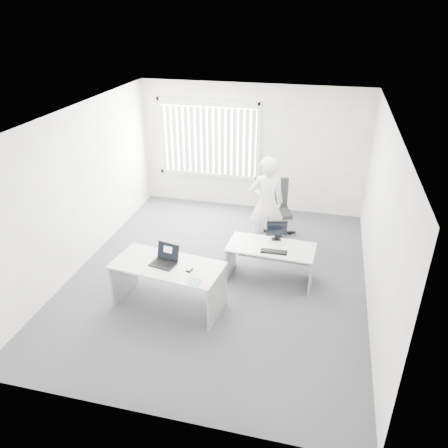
% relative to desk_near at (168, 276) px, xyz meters
% --- Properties ---
extents(ground, '(6.00, 6.00, 0.00)m').
position_rel_desk_near_xyz_m(ground, '(0.55, 0.99, -0.55)').
color(ground, '#5A5B62').
rests_on(ground, ground).
extents(wall_back, '(5.00, 0.02, 2.80)m').
position_rel_desk_near_xyz_m(wall_back, '(0.55, 3.99, 0.85)').
color(wall_back, white).
rests_on(wall_back, ground).
extents(wall_front, '(5.00, 0.02, 2.80)m').
position_rel_desk_near_xyz_m(wall_front, '(0.55, -2.01, 0.85)').
color(wall_front, white).
rests_on(wall_front, ground).
extents(wall_left, '(0.02, 6.00, 2.80)m').
position_rel_desk_near_xyz_m(wall_left, '(-1.95, 0.99, 0.85)').
color(wall_left, white).
rests_on(wall_left, ground).
extents(wall_right, '(0.02, 6.00, 2.80)m').
position_rel_desk_near_xyz_m(wall_right, '(3.05, 0.99, 0.85)').
color(wall_right, white).
rests_on(wall_right, ground).
extents(ceiling, '(5.00, 6.00, 0.02)m').
position_rel_desk_near_xyz_m(ceiling, '(0.55, 0.99, 2.25)').
color(ceiling, white).
rests_on(ceiling, wall_back).
extents(window, '(2.32, 0.06, 1.76)m').
position_rel_desk_near_xyz_m(window, '(-0.45, 3.95, 1.00)').
color(window, silver).
rests_on(window, wall_back).
extents(blinds, '(2.20, 0.10, 1.50)m').
position_rel_desk_near_xyz_m(blinds, '(-0.45, 3.89, 0.97)').
color(blinds, silver).
rests_on(blinds, wall_back).
extents(desk_near, '(1.76, 0.99, 0.76)m').
position_rel_desk_near_xyz_m(desk_near, '(0.00, 0.00, 0.00)').
color(desk_near, silver).
rests_on(desk_near, ground).
extents(desk_far, '(1.48, 0.75, 0.66)m').
position_rel_desk_near_xyz_m(desk_far, '(1.43, 1.09, -0.07)').
color(desk_far, silver).
rests_on(desk_far, ground).
extents(office_chair, '(0.85, 0.85, 1.16)m').
position_rel_desk_near_xyz_m(office_chair, '(1.31, 2.76, -0.19)').
color(office_chair, black).
rests_on(office_chair, ground).
extents(person, '(0.80, 0.67, 1.86)m').
position_rel_desk_near_xyz_m(person, '(1.17, 2.16, 0.38)').
color(person, silver).
rests_on(person, ground).
extents(laptop, '(0.43, 0.40, 0.29)m').
position_rel_desk_near_xyz_m(laptop, '(-0.06, -0.03, 0.36)').
color(laptop, black).
rests_on(laptop, desk_near).
extents(paper_sheet, '(0.31, 0.24, 0.00)m').
position_rel_desk_near_xyz_m(paper_sheet, '(0.28, -0.12, 0.21)').
color(paper_sheet, white).
rests_on(paper_sheet, desk_near).
extents(mouse, '(0.08, 0.12, 0.04)m').
position_rel_desk_near_xyz_m(mouse, '(0.38, -0.10, 0.24)').
color(mouse, '#AFAFB2').
rests_on(mouse, paper_sheet).
extents(booklet, '(0.17, 0.23, 0.01)m').
position_rel_desk_near_xyz_m(booklet, '(0.54, -0.38, 0.22)').
color(booklet, white).
rests_on(booklet, desk_near).
extents(keyboard, '(0.43, 0.15, 0.02)m').
position_rel_desk_near_xyz_m(keyboard, '(1.50, 0.91, 0.12)').
color(keyboard, black).
rests_on(keyboard, desk_far).
extents(monitor, '(0.37, 0.19, 0.35)m').
position_rel_desk_near_xyz_m(monitor, '(1.48, 1.34, 0.29)').
color(monitor, black).
rests_on(monitor, desk_far).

